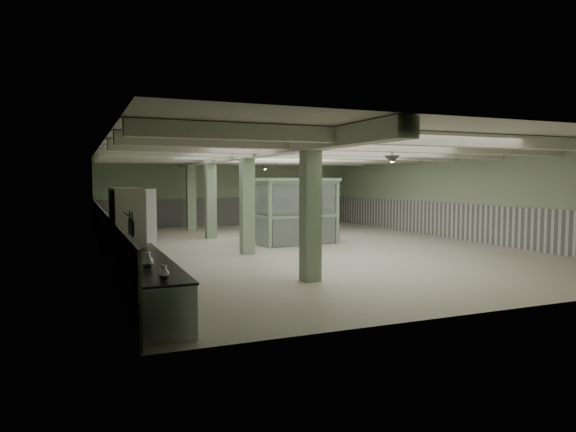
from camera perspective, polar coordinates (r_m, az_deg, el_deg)
name	(u,v)px	position (r m, az deg, el deg)	size (l,w,h in m)	color
floor	(303,247)	(19.13, 1.69, -3.42)	(20.00, 20.00, 0.00)	silver
ceiling	(303,149)	(19.00, 1.71, 7.41)	(14.00, 20.00, 0.02)	silver
wall_back	(229,192)	(28.39, -6.61, 2.62)	(14.00, 0.02, 3.60)	#94A483
wall_front	(519,215)	(10.68, 24.24, 0.07)	(14.00, 0.02, 3.60)	#94A483
wall_left	(102,201)	(17.33, -19.93, 1.55)	(0.02, 20.00, 3.60)	#94A483
wall_right	(454,196)	(22.76, 18.00, 2.12)	(0.02, 20.00, 3.60)	#94A483
wainscot_left	(104,234)	(17.40, -19.77, -1.90)	(0.05, 19.90, 1.50)	silver
wainscot_right	(453,221)	(22.80, 17.90, -0.52)	(0.05, 19.90, 1.50)	silver
wainscot_back	(229,211)	(28.41, -6.58, 0.51)	(13.90, 0.05, 1.50)	silver
girder	(238,154)	(18.11, -5.58, 6.87)	(0.45, 19.90, 0.40)	silver
beam_a	(435,139)	(12.55, 16.04, 8.20)	(13.90, 0.35, 0.32)	silver
beam_b	(377,146)	(14.58, 9.86, 7.69)	(13.90, 0.35, 0.32)	silver
beam_c	(335,151)	(16.75, 5.24, 7.24)	(13.90, 0.35, 0.32)	silver
beam_d	(303,154)	(18.99, 1.71, 6.87)	(13.90, 0.35, 0.32)	silver
beam_e	(278,157)	(21.29, -1.07, 6.56)	(13.90, 0.35, 0.32)	silver
beam_f	(259,159)	(23.64, -3.30, 6.30)	(13.90, 0.35, 0.32)	silver
beam_g	(242,161)	(26.01, -5.12, 6.08)	(13.90, 0.35, 0.32)	silver
column_a	(310,208)	(12.49, 2.51, 0.93)	(0.42, 0.42, 3.60)	#95AD8B
column_b	(247,200)	(17.15, -4.57, 1.75)	(0.42, 0.42, 3.60)	#95AD8B
column_c	(211,196)	(21.95, -8.59, 2.21)	(0.42, 0.42, 3.60)	#95AD8B
column_d	(191,194)	(25.85, -10.73, 2.45)	(0.42, 0.42, 3.60)	#95AD8B
hook_rail	(127,214)	(9.76, -17.50, 0.19)	(0.02, 0.02, 1.20)	black
pendant_front	(392,160)	(14.84, 11.48, 6.17)	(0.44, 0.44, 0.22)	#2C3B2C
pendant_mid	(310,165)	(19.64, 2.44, 5.69)	(0.44, 0.44, 0.22)	#2C3B2C
pendant_back	(265,168)	(24.26, -2.56, 5.37)	(0.44, 0.44, 0.22)	#2C3B2C
prep_counter	(146,282)	(10.57, -15.50, -7.09)	(0.93, 5.34, 0.91)	#B7B7BB
pitcher_near	(164,273)	(8.25, -13.61, -6.18)	(0.17, 0.20, 0.25)	#B7B7BB
pitcher_far	(148,261)	(9.36, -15.33, -4.85)	(0.20, 0.24, 0.30)	#B7B7BB
veg_colander	(137,242)	(12.71, -16.42, -2.84)	(0.39, 0.39, 0.18)	#393A3E
orange_bowl	(129,245)	(12.59, -17.23, -3.12)	(0.26, 0.26, 0.09)	#B2B2B7
skillet_near	(132,228)	(9.32, -16.91, -1.33)	(0.30, 0.30, 0.04)	black
skillet_far	(130,226)	(9.74, -17.15, -1.11)	(0.30, 0.30, 0.04)	black
walkin_cooler	(127,232)	(13.42, -17.49, -1.68)	(1.11, 2.58, 2.37)	silver
guard_booth	(289,199)	(20.29, 0.15, 1.92)	(3.41, 2.98, 2.55)	#91AC89
filing_cabinet	(330,224)	(20.98, 4.66, -0.84)	(0.45, 0.65, 1.40)	#4F5345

